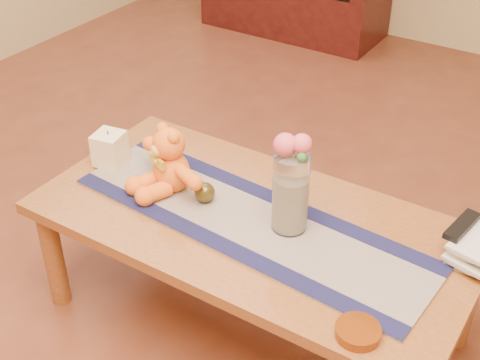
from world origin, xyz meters
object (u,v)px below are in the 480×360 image
Objects in this scene: pillar_candle at (110,149)px; glass_vase at (291,192)px; teddy_bear at (171,159)px; bronze_ball at (205,192)px; tv_remote at (462,226)px; book_bottom at (459,244)px; amber_dish at (358,332)px.

glass_vase is (0.71, 0.02, 0.07)m from pillar_candle.
teddy_bear is at bearing -177.79° from glass_vase.
pillar_candle is 0.45× the size of glass_vase.
bronze_ball is 0.80m from tv_remote.
teddy_bear is 1.41× the size of book_bottom.
teddy_bear is 1.97× the size of tv_remote.
book_bottom is (1.18, 0.22, -0.06)m from pillar_candle.
amber_dish is at bearing -38.55° from glass_vase.
tv_remote is (0.91, 0.21, -0.03)m from teddy_bear.
amber_dish is at bearing 3.40° from teddy_bear.
book_bottom is (0.47, 0.20, -0.13)m from glass_vase.
glass_vase is 0.48m from amber_dish.
tv_remote is at bearing 10.12° from pillar_candle.
tv_remote reaches higher than amber_dish.
bronze_ball is (-0.30, -0.03, -0.10)m from glass_vase.
glass_vase is at bearing 5.48° from bronze_ball.
pillar_candle is 0.41m from bronze_ball.
pillar_candle is 1.20m from book_bottom.
pillar_candle is at bearing -163.87° from book_bottom.
book_bottom is at bearing 90.00° from tv_remote.
amber_dish reaches higher than book_bottom.
teddy_bear reaches higher than pillar_candle.
teddy_bear is 4.74× the size of bronze_ball.
glass_vase is at bearing -151.38° from book_bottom.
glass_vase reaches higher than amber_dish.
pillar_candle is at bearing -157.19° from teddy_bear.
amber_dish is at bearing -94.01° from tv_remote.
glass_vase is 1.17× the size of book_bottom.
tv_remote reaches higher than book_bottom.
pillar_candle reaches higher than amber_dish.
amber_dish is (0.36, -0.29, -0.12)m from glass_vase.
amber_dish is at bearing -96.93° from book_bottom.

